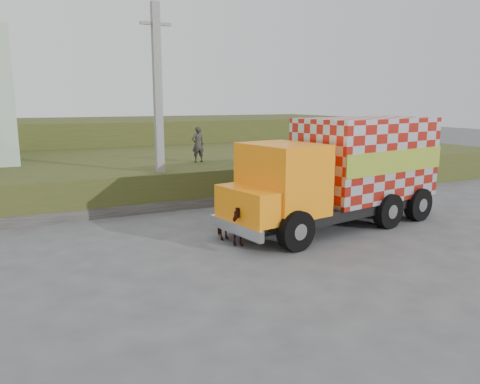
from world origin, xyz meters
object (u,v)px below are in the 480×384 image
cow (228,223)px  pedestrian (198,144)px  cargo_truck (344,171)px  utility_pole (158,107)px

cow → pedestrian: pedestrian is taller
cow → pedestrian: size_ratio=0.91×
cargo_truck → cow: cargo_truck is taller
cargo_truck → utility_pole: bearing=124.6°
utility_pole → cow: (0.48, -5.47, -3.43)m
pedestrian → cargo_truck: bearing=105.5°
pedestrian → cow: bearing=72.2°
cargo_truck → pedestrian: bearing=98.8°
utility_pole → cow: utility_pole is taller
cargo_truck → pedestrian: (-2.54, 7.55, 0.41)m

